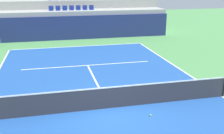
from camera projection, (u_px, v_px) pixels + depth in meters
name	position (u px, v px, depth m)	size (l,w,h in m)	color
ground_plane	(109.00, 108.00, 11.57)	(80.00, 80.00, 0.00)	#4C8C4C
court_surface	(109.00, 108.00, 11.57)	(11.00, 24.00, 0.01)	#1E4C99
baseline_far	(78.00, 46.00, 22.66)	(11.00, 0.10, 0.00)	white
sideline_right	(222.00, 96.00, 12.76)	(0.10, 24.00, 0.00)	white
service_line_far	(88.00, 65.00, 17.51)	(8.26, 0.10, 0.00)	white
centre_service_line	(96.00, 82.00, 14.54)	(0.10, 6.40, 0.00)	white
back_wall	(74.00, 28.00, 25.20)	(18.42, 0.30, 2.19)	navy
stands_tier_lower	(72.00, 24.00, 26.39)	(18.42, 2.40, 2.58)	#9E9E99
stands_tier_upper	(70.00, 16.00, 28.50)	(18.42, 2.40, 3.41)	#9E9E99
seating_row_lower	(72.00, 9.00, 26.06)	(4.32, 0.44, 0.44)	navy
tennis_net	(109.00, 97.00, 11.42)	(11.08, 0.08, 1.07)	black
tennis_ball_0	(150.00, 115.00, 10.88)	(0.07, 0.07, 0.07)	#CCE033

